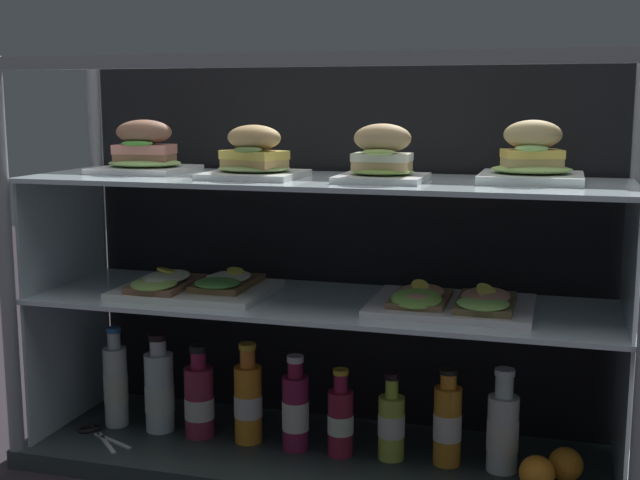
{
  "coord_description": "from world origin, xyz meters",
  "views": [
    {
      "loc": [
        0.5,
        -1.74,
        0.83
      ],
      "look_at": [
        0.0,
        0.0,
        0.52
      ],
      "focal_mm": 47.31,
      "sensor_mm": 36.0,
      "label": 1
    }
  ],
  "objects_px": {
    "open_sandwich_tray_center": "(194,285)",
    "orange_fruit_beside_bottles": "(566,464)",
    "open_sandwich_tray_near_right_corner": "(453,302)",
    "juice_bottle_back_center": "(248,401)",
    "juice_bottle_front_middle": "(341,420)",
    "plated_roll_sandwich_mid_right": "(254,158)",
    "juice_bottle_front_fourth": "(296,410)",
    "juice_bottle_front_right_end": "(199,400)",
    "plated_roll_sandwich_left_of_center": "(532,162)",
    "juice_bottle_back_right": "(447,423)",
    "plated_roll_sandwich_far_left": "(382,159)",
    "juice_bottle_tucked_behind": "(391,424)",
    "orange_fruit_near_left_post": "(537,473)",
    "kitchen_scissors": "(95,431)",
    "juice_bottle_near_post": "(116,384)",
    "juice_bottle_front_left_end": "(503,430)",
    "plated_roll_sandwich_far_right": "(145,153)",
    "juice_bottle_front_second": "(160,390)"
  },
  "relations": [
    {
      "from": "plated_roll_sandwich_far_left",
      "to": "juice_bottle_back_center",
      "type": "height_order",
      "value": "plated_roll_sandwich_far_left"
    },
    {
      "from": "orange_fruit_beside_bottles",
      "to": "plated_roll_sandwich_left_of_center",
      "type": "bearing_deg",
      "value": 149.93
    },
    {
      "from": "open_sandwich_tray_near_right_corner",
      "to": "juice_bottle_front_right_end",
      "type": "xyz_separation_m",
      "value": [
        -0.59,
        0.01,
        -0.28
      ]
    },
    {
      "from": "juice_bottle_front_fourth",
      "to": "orange_fruit_beside_bottles",
      "type": "height_order",
      "value": "juice_bottle_front_fourth"
    },
    {
      "from": "open_sandwich_tray_center",
      "to": "orange_fruit_beside_bottles",
      "type": "xyz_separation_m",
      "value": [
        0.83,
        0.0,
        -0.33
      ]
    },
    {
      "from": "open_sandwich_tray_center",
      "to": "juice_bottle_front_middle",
      "type": "distance_m",
      "value": 0.45
    },
    {
      "from": "open_sandwich_tray_center",
      "to": "juice_bottle_front_second",
      "type": "height_order",
      "value": "open_sandwich_tray_center"
    },
    {
      "from": "open_sandwich_tray_near_right_corner",
      "to": "juice_bottle_tucked_behind",
      "type": "height_order",
      "value": "open_sandwich_tray_near_right_corner"
    },
    {
      "from": "juice_bottle_front_second",
      "to": "orange_fruit_beside_bottles",
      "type": "bearing_deg",
      "value": -1.14
    },
    {
      "from": "open_sandwich_tray_center",
      "to": "juice_bottle_tucked_behind",
      "type": "height_order",
      "value": "open_sandwich_tray_center"
    },
    {
      "from": "juice_bottle_back_center",
      "to": "juice_bottle_front_fourth",
      "type": "xyz_separation_m",
      "value": [
        0.12,
        -0.01,
        -0.01
      ]
    },
    {
      "from": "juice_bottle_back_center",
      "to": "orange_fruit_near_left_post",
      "type": "bearing_deg",
      "value": -6.3
    },
    {
      "from": "plated_roll_sandwich_far_left",
      "to": "juice_bottle_front_middle",
      "type": "relative_size",
      "value": 0.9
    },
    {
      "from": "plated_roll_sandwich_mid_right",
      "to": "juice_bottle_front_middle",
      "type": "height_order",
      "value": "plated_roll_sandwich_mid_right"
    },
    {
      "from": "open_sandwich_tray_center",
      "to": "juice_bottle_front_middle",
      "type": "relative_size",
      "value": 1.71
    },
    {
      "from": "plated_roll_sandwich_mid_right",
      "to": "orange_fruit_near_left_post",
      "type": "height_order",
      "value": "plated_roll_sandwich_mid_right"
    },
    {
      "from": "juice_bottle_tucked_behind",
      "to": "orange_fruit_near_left_post",
      "type": "relative_size",
      "value": 2.71
    },
    {
      "from": "open_sandwich_tray_center",
      "to": "juice_bottle_front_middle",
      "type": "height_order",
      "value": "open_sandwich_tray_center"
    },
    {
      "from": "open_sandwich_tray_center",
      "to": "juice_bottle_near_post",
      "type": "relative_size",
      "value": 1.39
    },
    {
      "from": "juice_bottle_front_right_end",
      "to": "juice_bottle_back_center",
      "type": "height_order",
      "value": "juice_bottle_back_center"
    },
    {
      "from": "orange_fruit_near_left_post",
      "to": "juice_bottle_near_post",
      "type": "bearing_deg",
      "value": 175.54
    },
    {
      "from": "plated_roll_sandwich_far_right",
      "to": "plated_roll_sandwich_far_left",
      "type": "xyz_separation_m",
      "value": [
        0.58,
        -0.07,
        0.0
      ]
    },
    {
      "from": "juice_bottle_near_post",
      "to": "juice_bottle_front_fourth",
      "type": "height_order",
      "value": "juice_bottle_near_post"
    },
    {
      "from": "juice_bottle_tucked_behind",
      "to": "open_sandwich_tray_center",
      "type": "bearing_deg",
      "value": -178.37
    },
    {
      "from": "plated_roll_sandwich_left_of_center",
      "to": "open_sandwich_tray_near_right_corner",
      "type": "relative_size",
      "value": 0.61
    },
    {
      "from": "open_sandwich_tray_near_right_corner",
      "to": "orange_fruit_beside_bottles",
      "type": "relative_size",
      "value": 4.76
    },
    {
      "from": "plated_roll_sandwich_left_of_center",
      "to": "juice_bottle_front_left_end",
      "type": "height_order",
      "value": "plated_roll_sandwich_left_of_center"
    },
    {
      "from": "juice_bottle_front_left_end",
      "to": "juice_bottle_front_second",
      "type": "bearing_deg",
      "value": 179.58
    },
    {
      "from": "open_sandwich_tray_near_right_corner",
      "to": "kitchen_scissors",
      "type": "relative_size",
      "value": 1.83
    },
    {
      "from": "open_sandwich_tray_center",
      "to": "juice_bottle_front_middle",
      "type": "bearing_deg",
      "value": 0.06
    },
    {
      "from": "juice_bottle_front_fourth",
      "to": "juice_bottle_front_left_end",
      "type": "bearing_deg",
      "value": 1.41
    },
    {
      "from": "juice_bottle_back_center",
      "to": "orange_fruit_beside_bottles",
      "type": "relative_size",
      "value": 3.29
    },
    {
      "from": "open_sandwich_tray_center",
      "to": "juice_bottle_back_center",
      "type": "bearing_deg",
      "value": 6.68
    },
    {
      "from": "juice_bottle_front_middle",
      "to": "juice_bottle_tucked_behind",
      "type": "distance_m",
      "value": 0.11
    },
    {
      "from": "open_sandwich_tray_center",
      "to": "juice_bottle_near_post",
      "type": "distance_m",
      "value": 0.35
    },
    {
      "from": "plated_roll_sandwich_mid_right",
      "to": "juice_bottle_front_fourth",
      "type": "distance_m",
      "value": 0.58
    },
    {
      "from": "plated_roll_sandwich_far_right",
      "to": "juice_bottle_front_left_end",
      "type": "height_order",
      "value": "plated_roll_sandwich_far_right"
    },
    {
      "from": "plated_roll_sandwich_far_left",
      "to": "orange_fruit_beside_bottles",
      "type": "distance_m",
      "value": 0.74
    },
    {
      "from": "juice_bottle_front_middle",
      "to": "orange_fruit_near_left_post",
      "type": "relative_size",
      "value": 2.74
    },
    {
      "from": "juice_bottle_front_second",
      "to": "orange_fruit_beside_bottles",
      "type": "relative_size",
      "value": 3.33
    },
    {
      "from": "open_sandwich_tray_near_right_corner",
      "to": "juice_bottle_back_right",
      "type": "height_order",
      "value": "open_sandwich_tray_near_right_corner"
    },
    {
      "from": "plated_roll_sandwich_mid_right",
      "to": "kitchen_scissors",
      "type": "xyz_separation_m",
      "value": [
        -0.4,
        -0.04,
        -0.66
      ]
    },
    {
      "from": "plated_roll_sandwich_far_left",
      "to": "juice_bottle_front_left_end",
      "type": "xyz_separation_m",
      "value": [
        0.26,
        0.03,
        -0.57
      ]
    },
    {
      "from": "juice_bottle_near_post",
      "to": "juice_bottle_front_left_end",
      "type": "relative_size",
      "value": 1.09
    },
    {
      "from": "plated_roll_sandwich_far_left",
      "to": "juice_bottle_front_right_end",
      "type": "xyz_separation_m",
      "value": [
        -0.44,
        0.02,
        -0.58
      ]
    },
    {
      "from": "plated_roll_sandwich_left_of_center",
      "to": "juice_bottle_back_right",
      "type": "height_order",
      "value": "plated_roll_sandwich_left_of_center"
    },
    {
      "from": "juice_bottle_back_center",
      "to": "juice_bottle_front_second",
      "type": "bearing_deg",
      "value": 177.87
    },
    {
      "from": "plated_roll_sandwich_far_left",
      "to": "juice_bottle_tucked_behind",
      "type": "height_order",
      "value": "plated_roll_sandwich_far_left"
    },
    {
      "from": "plated_roll_sandwich_left_of_center",
      "to": "juice_bottle_front_second",
      "type": "distance_m",
      "value": 1.01
    },
    {
      "from": "juice_bottle_back_center",
      "to": "juice_bottle_back_right",
      "type": "height_order",
      "value": "juice_bottle_back_center"
    }
  ]
}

